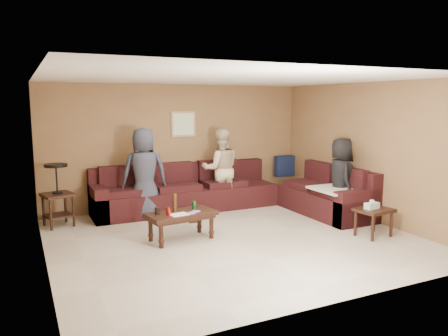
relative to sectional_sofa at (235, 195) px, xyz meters
The scene contains 10 objects.
room 2.18m from the sectional_sofa, 118.22° to the right, with size 5.60×5.50×2.50m.
sectional_sofa is the anchor object (origin of this frame).
coffee_table 2.00m from the sectional_sofa, 142.13° to the right, with size 1.12×0.67×0.72m.
end_table_left 3.28m from the sectional_sofa, behind, with size 0.58×0.58×1.10m.
side_table_right 2.70m from the sectional_sofa, 61.87° to the right, with size 0.60×0.51×0.60m.
waste_bin 1.06m from the sectional_sofa, 162.29° to the right, with size 0.23×0.23×0.27m, color black.
wall_art 1.82m from the sectional_sofa, 126.63° to the left, with size 0.52×0.04×0.52m.
person_left 1.83m from the sectional_sofa, behind, with size 0.83×0.54×1.70m, color #2F3342.
person_middle 0.64m from the sectional_sofa, 109.76° to the left, with size 0.79×0.61×1.62m, color beige.
person_right 2.04m from the sectional_sofa, 39.68° to the right, with size 0.73×0.48×1.50m, color black.
Camera 1 is at (-3.00, -5.98, 2.14)m, focal length 35.00 mm.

